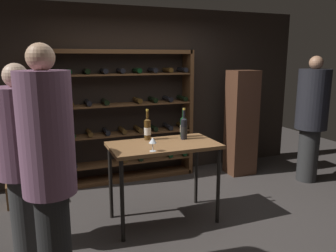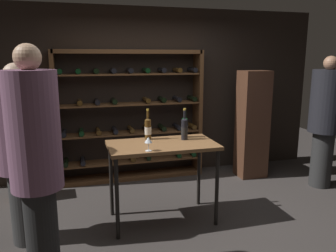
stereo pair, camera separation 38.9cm
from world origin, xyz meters
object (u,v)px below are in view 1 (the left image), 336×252
(tasting_table, at_px, (164,152))
(wine_bottle_green_slim, at_px, (184,128))
(person_bystander_dark_jacket, at_px, (312,114))
(wine_crate, at_px, (26,192))
(display_cabinet, at_px, (241,123))
(person_bystander_red_print, at_px, (22,152))
(person_guest_blue_shirt, at_px, (48,162))
(wine_bottle_black_capsule, at_px, (147,129))
(wine_bottle_gold_foil, at_px, (183,126))
(wine_rack, at_px, (123,117))
(wine_glass_stemmed_center, at_px, (153,141))

(tasting_table, relative_size, wine_bottle_green_slim, 3.27)
(person_bystander_dark_jacket, xyz_separation_m, wine_crate, (-4.10, 0.71, -0.91))
(wine_crate, distance_m, wine_bottle_green_slim, 2.29)
(wine_bottle_green_slim, bearing_deg, display_cabinet, 33.54)
(tasting_table, xyz_separation_m, person_bystander_red_print, (-1.48, -0.06, 0.17))
(person_guest_blue_shirt, bearing_deg, wine_bottle_green_slim, -129.80)
(tasting_table, height_order, wine_crate, tasting_table)
(wine_bottle_black_capsule, xyz_separation_m, wine_bottle_gold_foil, (0.46, -0.02, -0.00))
(wine_bottle_green_slim, bearing_deg, wine_bottle_gold_foil, 69.54)
(tasting_table, bearing_deg, wine_rack, 94.15)
(display_cabinet, bearing_deg, wine_bottle_green_slim, -146.46)
(wine_crate, relative_size, wine_glass_stemmed_center, 3.19)
(person_guest_blue_shirt, relative_size, wine_glass_stemmed_center, 13.39)
(person_guest_blue_shirt, relative_size, display_cabinet, 1.18)
(wine_rack, height_order, wine_bottle_green_slim, wine_rack)
(person_guest_blue_shirt, bearing_deg, person_bystander_red_print, -55.03)
(person_bystander_dark_jacket, bearing_deg, person_guest_blue_shirt, 93.28)
(person_bystander_dark_jacket, bearing_deg, wine_bottle_gold_foil, 80.09)
(tasting_table, bearing_deg, wine_bottle_black_capsule, 115.44)
(person_bystander_dark_jacket, height_order, display_cabinet, person_bystander_dark_jacket)
(display_cabinet, xyz_separation_m, wine_glass_stemmed_center, (-1.99, -1.34, 0.20))
(wine_bottle_black_capsule, xyz_separation_m, wine_bottle_green_slim, (0.42, -0.13, 0.00))
(wine_bottle_gold_foil, bearing_deg, wine_rack, 109.57)
(wine_bottle_black_capsule, distance_m, wine_glass_stemmed_center, 0.51)
(wine_bottle_black_capsule, bearing_deg, person_guest_blue_shirt, -137.04)
(wine_crate, height_order, display_cabinet, display_cabinet)
(wine_bottle_black_capsule, bearing_deg, wine_bottle_green_slim, -17.27)
(wine_bottle_black_capsule, relative_size, wine_bottle_gold_foil, 1.02)
(wine_bottle_gold_foil, bearing_deg, wine_bottle_green_slim, -110.46)
(person_bystander_red_print, height_order, wine_crate, person_bystander_red_print)
(tasting_table, distance_m, wine_glass_stemmed_center, 0.40)
(person_guest_blue_shirt, relative_size, wine_crate, 4.20)
(person_guest_blue_shirt, relative_size, person_bystander_red_print, 1.08)
(wine_bottle_black_capsule, bearing_deg, wine_rack, 89.77)
(tasting_table, height_order, display_cabinet, display_cabinet)
(tasting_table, height_order, wine_glass_stemmed_center, wine_glass_stemmed_center)
(person_guest_blue_shirt, height_order, display_cabinet, person_guest_blue_shirt)
(person_bystander_red_print, distance_m, wine_bottle_gold_foil, 1.84)
(tasting_table, height_order, wine_bottle_green_slim, wine_bottle_green_slim)
(person_bystander_dark_jacket, xyz_separation_m, wine_bottle_gold_foil, (-2.22, -0.18, 0.01))
(person_bystander_dark_jacket, distance_m, wine_glass_stemmed_center, 2.86)
(tasting_table, relative_size, person_bystander_red_print, 0.66)
(person_guest_blue_shirt, bearing_deg, display_cabinet, -128.53)
(display_cabinet, bearing_deg, wine_bottle_black_capsule, -155.85)
(wine_glass_stemmed_center, bearing_deg, wine_bottle_green_slim, 35.19)
(person_bystander_red_print, distance_m, wine_crate, 1.45)
(person_guest_blue_shirt, xyz_separation_m, wine_bottle_gold_foil, (1.60, 1.05, -0.05))
(person_guest_blue_shirt, height_order, wine_bottle_black_capsule, person_guest_blue_shirt)
(wine_crate, relative_size, wine_bottle_gold_foil, 1.32)
(person_bystander_red_print, bearing_deg, wine_rack, -179.75)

